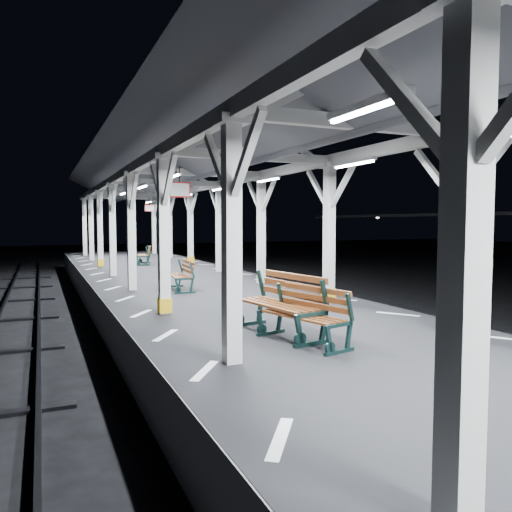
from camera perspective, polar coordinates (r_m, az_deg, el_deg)
ground at (r=9.78m, az=4.30°, el=-13.48°), size 120.00×120.00×0.00m
platform at (r=9.64m, az=4.31°, el=-10.64°), size 6.00×50.00×1.00m
hazard_stripes_left at (r=8.69m, az=-10.31°, el=-8.90°), size 1.00×48.00×0.01m
hazard_stripes_right at (r=10.87m, az=15.91°, el=-6.41°), size 1.00×48.00×0.01m
track_right at (r=12.80m, az=24.81°, el=-9.30°), size 2.20×60.00×0.16m
canopy at (r=9.46m, az=4.50°, el=13.90°), size 5.40×49.00×4.65m
bench_near at (r=8.58m, az=3.13°, el=-5.28°), size 1.00×1.99×1.03m
bench_mid at (r=8.02m, az=5.82°, el=-6.53°), size 0.99×1.73×0.89m
bench_far at (r=14.22m, az=-8.45°, el=-2.11°), size 0.65×1.56×0.83m
bench_extra at (r=23.25m, az=-12.50°, el=0.18°), size 0.93×1.66×0.85m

